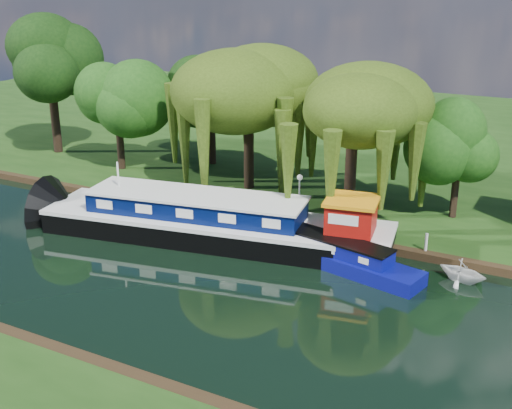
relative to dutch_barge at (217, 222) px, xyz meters
The scene contains 15 objects.
ground 6.00m from the dutch_barge, 65.95° to the right, with size 120.00×120.00×0.00m, color black.
far_bank 28.72m from the dutch_barge, 85.19° to the left, with size 120.00×52.00×0.45m, color #17360E.
dutch_barge is the anchor object (origin of this frame).
narrowboat 6.56m from the dutch_barge, ahead, with size 11.65×4.36×1.68m.
red_dinghy 5.04m from the dutch_barge, behind, with size 2.13×2.99×0.62m, color #950F0A.
white_cruiser 13.84m from the dutch_barge, ahead, with size 2.10×2.43×1.28m, color silver.
willow_left 10.67m from the dutch_barge, 106.30° to the left, with size 7.85×7.85×9.41m.
willow_right 10.12m from the dutch_barge, 46.36° to the left, with size 6.98×6.98×8.51m.
tree_far_left 16.41m from the dutch_barge, 149.56° to the left, with size 5.00×5.00×8.05m.
tree_far_back 24.43m from the dutch_barge, 156.41° to the left, with size 6.11×6.11×10.28m.
tree_far_mid 15.49m from the dutch_barge, 122.63° to the left, with size 4.71×4.71×7.70m.
tree_far_right 15.17m from the dutch_barge, 38.04° to the left, with size 3.88×3.88×6.35m.
lamppost 6.03m from the dutch_barge, 60.37° to the left, with size 0.36×0.36×2.56m.
mooring_posts 3.56m from the dutch_barge, 57.64° to the left, with size 19.16×0.16×1.00m.
reeds_near 15.95m from the dutch_barge, 54.40° to the right, with size 33.70×1.50×1.10m.
Camera 1 is at (15.85, -24.26, 14.49)m, focal length 45.00 mm.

